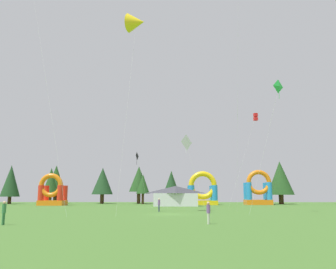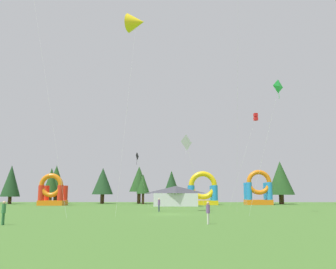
# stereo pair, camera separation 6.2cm
# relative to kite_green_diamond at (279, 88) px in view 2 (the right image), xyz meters

# --- Properties ---
(ground_plane) EXTENTS (120.00, 120.00, 0.00)m
(ground_plane) POSITION_rel_kite_green_diamond_xyz_m (-11.76, 3.23, -13.08)
(ground_plane) COLOR #47752D
(kite_green_diamond) EXTENTS (3.94, 1.26, 13.69)m
(kite_green_diamond) POSITION_rel_kite_green_diamond_xyz_m (0.00, 0.00, 0.00)
(kite_green_diamond) COLOR green
(kite_green_diamond) RESTS_ON ground_plane
(kite_red_box) EXTENTS (5.23, 1.53, 14.95)m
(kite_red_box) POSITION_rel_kite_green_diamond_xyz_m (2.12, 20.42, 1.24)
(kite_red_box) COLOR red
(kite_red_box) RESTS_ON ground_plane
(kite_white_diamond) EXTENTS (2.86, 1.11, 8.48)m
(kite_white_diamond) POSITION_rel_kite_green_diamond_xyz_m (-9.67, 4.21, -5.27)
(kite_white_diamond) COLOR white
(kite_white_diamond) RESTS_ON ground_plane
(kite_yellow_delta) EXTENTS (2.75, 5.67, 23.78)m
(kite_yellow_delta) POSITION_rel_kite_green_diamond_xyz_m (-15.48, 4.23, 9.49)
(kite_yellow_delta) COLOR yellow
(kite_yellow_delta) RESTS_ON ground_plane
(kite_black_diamond) EXTENTS (2.21, 1.57, 8.37)m
(kite_black_diamond) POSITION_rel_kite_green_diamond_xyz_m (-16.83, 19.41, -5.22)
(kite_black_diamond) COLOR black
(kite_black_diamond) RESTS_ON ground_plane
(person_far_side) EXTENTS (0.32, 0.32, 1.66)m
(person_far_side) POSITION_rel_kite_green_diamond_xyz_m (-22.97, -10.60, -12.09)
(person_far_side) COLOR #33723F
(person_far_side) RESTS_ON ground_plane
(person_left_edge) EXTENTS (0.36, 0.36, 1.60)m
(person_left_edge) POSITION_rel_kite_green_diamond_xyz_m (-8.46, -9.65, -12.12)
(person_left_edge) COLOR silver
(person_left_edge) RESTS_ON ground_plane
(person_near_camera) EXTENTS (0.32, 0.32, 1.64)m
(person_near_camera) POSITION_rel_kite_green_diamond_xyz_m (-12.85, 9.26, -12.10)
(person_near_camera) COLOR navy
(person_near_camera) RESTS_ON ground_plane
(inflatable_yellow_castle) EXTENTS (5.21, 3.97, 7.00)m
(inflatable_yellow_castle) POSITION_rel_kite_green_diamond_xyz_m (6.18, 38.47, -10.46)
(inflatable_yellow_castle) COLOR orange
(inflatable_yellow_castle) RESTS_ON ground_plane
(inflatable_blue_arch) EXTENTS (5.88, 4.58, 6.69)m
(inflatable_blue_arch) POSITION_rel_kite_green_diamond_xyz_m (-5.27, 37.39, -10.66)
(inflatable_blue_arch) COLOR yellow
(inflatable_blue_arch) RESTS_ON ground_plane
(inflatable_red_slide) EXTENTS (4.80, 4.00, 6.09)m
(inflatable_red_slide) POSITION_rel_kite_green_diamond_xyz_m (-34.51, 33.60, -10.85)
(inflatable_red_slide) COLOR orange
(inflatable_red_slide) RESTS_ON ground_plane
(festival_tent) EXTENTS (7.82, 3.43, 3.60)m
(festival_tent) POSITION_rel_kite_green_diamond_xyz_m (-10.72, 29.55, -11.28)
(festival_tent) COLOR silver
(festival_tent) RESTS_ON ground_plane
(tree_row_1) EXTENTS (4.21, 4.21, 8.56)m
(tree_row_1) POSITION_rel_kite_green_diamond_xyz_m (-47.45, 44.02, -8.03)
(tree_row_1) COLOR #4C331E
(tree_row_1) RESTS_ON ground_plane
(tree_row_2) EXTENTS (4.63, 4.63, 8.78)m
(tree_row_2) POSITION_rel_kite_green_diamond_xyz_m (-38.41, 47.34, -7.72)
(tree_row_2) COLOR #4C331E
(tree_row_2) RESTS_ON ground_plane
(tree_row_3) EXTENTS (3.41, 3.41, 7.93)m
(tree_row_3) POSITION_rel_kite_green_diamond_xyz_m (-38.16, 43.26, -8.12)
(tree_row_3) COLOR #4C331E
(tree_row_3) RESTS_ON ground_plane
(tree_row_4) EXTENTS (4.84, 4.84, 8.18)m
(tree_row_4) POSITION_rel_kite_green_diamond_xyz_m (-27.52, 47.19, -7.99)
(tree_row_4) COLOR #4C331E
(tree_row_4) RESTS_ON ground_plane
(tree_row_5) EXTENTS (4.45, 4.45, 8.51)m
(tree_row_5) POSITION_rel_kite_green_diamond_xyz_m (-19.09, 46.98, -7.53)
(tree_row_5) COLOR #4C331E
(tree_row_5) RESTS_ON ground_plane
(tree_row_6) EXTENTS (2.98, 2.98, 6.44)m
(tree_row_6) POSITION_rel_kite_green_diamond_xyz_m (-17.85, 43.43, -8.79)
(tree_row_6) COLOR #4C331E
(tree_row_6) RESTS_ON ground_plane
(tree_row_7) EXTENTS (3.16, 3.16, 6.95)m
(tree_row_7) POSITION_rel_kite_green_diamond_xyz_m (-11.69, 47.76, -8.38)
(tree_row_7) COLOR #4C331E
(tree_row_7) RESTS_ON ground_plane
(tree_row_8) EXTENTS (3.55, 3.55, 7.55)m
(tree_row_8) POSITION_rel_kite_green_diamond_xyz_m (-11.64, 48.72, -8.16)
(tree_row_8) COLOR #4C331E
(tree_row_8) RESTS_ON ground_plane
(tree_row_9) EXTENTS (5.74, 5.74, 9.29)m
(tree_row_9) POSITION_rel_kite_green_diamond_xyz_m (12.25, 43.46, -7.47)
(tree_row_9) COLOR #4C331E
(tree_row_9) RESTS_ON ground_plane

